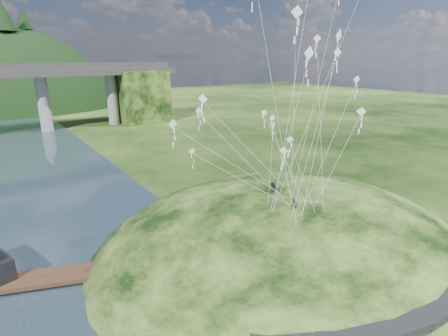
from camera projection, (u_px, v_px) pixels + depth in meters
ground at (226, 287)px, 26.00m from camera, size 320.00×320.00×0.00m
grass_hill at (284, 258)px, 32.36m from camera, size 36.00×32.00×13.00m
footpath at (413, 296)px, 21.78m from camera, size 22.29×5.84×0.83m
wooden_dock at (87, 272)px, 27.03m from camera, size 14.20×7.00×1.02m
kite_flyers at (279, 187)px, 29.53m from camera, size 1.82×4.22×1.92m
kite_swarm at (283, 75)px, 29.52m from camera, size 17.79×15.35×21.28m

